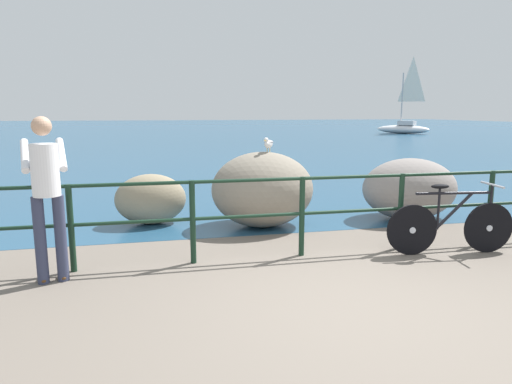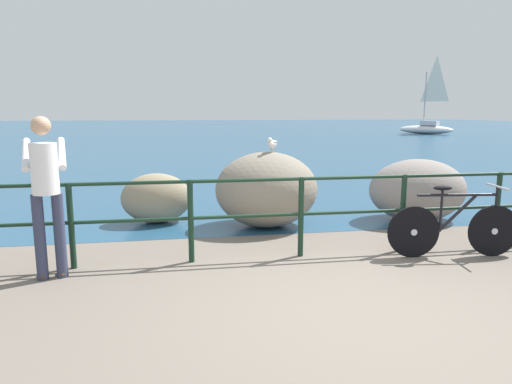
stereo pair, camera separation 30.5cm
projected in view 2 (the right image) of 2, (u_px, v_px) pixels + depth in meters
ground_plane at (208, 148)px, 23.70m from camera, size 120.00×120.00×0.10m
sea_surface at (191, 128)px, 50.56m from camera, size 120.00×90.00×0.01m
promenade_railing at (301, 207)px, 5.75m from camera, size 8.35×0.07×1.02m
bicycle at (454, 227)px, 5.76m from camera, size 1.69×0.48×0.92m
person_at_railing at (46, 190)px, 4.93m from camera, size 0.55×0.67×1.78m
breakwater_boulder_main at (267, 190)px, 7.26m from camera, size 1.63×1.38×1.20m
breakwater_boulder_left at (156, 198)px, 7.54m from camera, size 1.15×0.77×0.82m
breakwater_boulder_right at (417, 190)px, 7.69m from camera, size 1.65×1.25×1.04m
seagull at (272, 143)px, 7.10m from camera, size 0.24×0.32×0.23m
sailboat at (427, 125)px, 36.87m from camera, size 3.78×4.23×6.16m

